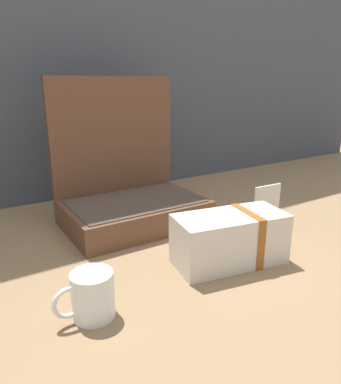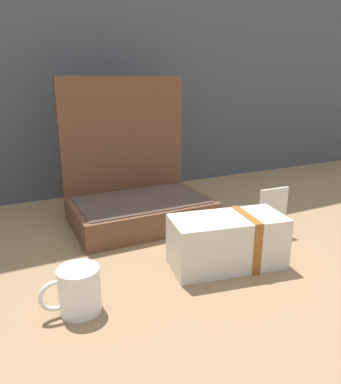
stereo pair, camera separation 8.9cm
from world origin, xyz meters
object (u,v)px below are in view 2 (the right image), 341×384
at_px(cream_toiletry_bag, 228,241).
at_px(coffee_mug, 78,290).
at_px(open_suitcase, 136,189).
at_px(info_card_left, 273,213).

xyz_separation_m(cream_toiletry_bag, coffee_mug, (-0.36, -0.03, -0.02)).
bearing_deg(open_suitcase, coffee_mug, -124.02).
relative_size(cream_toiletry_bag, info_card_left, 2.00).
xyz_separation_m(cream_toiletry_bag, info_card_left, (0.21, 0.08, 0.01)).
height_order(coffee_mug, info_card_left, info_card_left).
relative_size(open_suitcase, cream_toiletry_bag, 1.55).
relative_size(open_suitcase, info_card_left, 3.09).
height_order(open_suitcase, info_card_left, open_suitcase).
distance_m(open_suitcase, cream_toiletry_bag, 0.39).
relative_size(cream_toiletry_bag, coffee_mug, 2.46).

